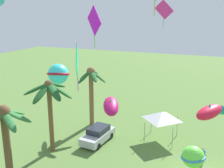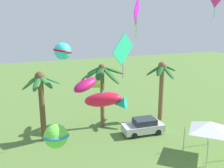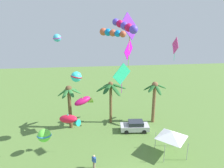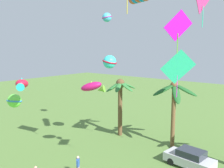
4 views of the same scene
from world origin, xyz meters
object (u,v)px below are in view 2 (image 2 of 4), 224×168
at_px(festival_tent, 210,126).
at_px(palm_tree_1, 102,78).
at_px(palm_tree_2, 162,79).
at_px(kite_fish_6, 105,100).
at_px(kite_fish_2, 87,85).
at_px(kite_diamond_8, 137,11).
at_px(kite_ball_4, 56,136).
at_px(kite_diamond_10, 123,50).
at_px(palm_tree_0, 41,91).
at_px(kite_ball_9, 63,51).
at_px(parked_car_0, 143,126).

bearing_deg(festival_tent, palm_tree_1, 123.67).
bearing_deg(palm_tree_2, kite_fish_6, -132.66).
relative_size(kite_fish_2, kite_diamond_8, 0.68).
relative_size(kite_ball_4, kite_diamond_10, 0.29).
bearing_deg(palm_tree_0, festival_tent, -33.75).
xyz_separation_m(kite_diamond_8, kite_diamond_10, (-0.52, 1.38, -3.27)).
height_order(palm_tree_0, palm_tree_1, palm_tree_1).
bearing_deg(festival_tent, kite_ball_9, 156.83).
relative_size(kite_diamond_8, kite_diamond_10, 0.82).
bearing_deg(palm_tree_0, palm_tree_1, 7.12).
bearing_deg(palm_tree_0, kite_fish_6, -84.71).
height_order(parked_car_0, kite_fish_2, kite_fish_2).
relative_size(palm_tree_1, kite_diamond_8, 1.93).
bearing_deg(kite_ball_9, kite_ball_4, -104.81).
xyz_separation_m(palm_tree_0, palm_tree_2, (12.34, -0.01, 0.01)).
height_order(palm_tree_1, kite_fish_2, kite_fish_2).
bearing_deg(festival_tent, kite_fish_6, -157.19).
relative_size(palm_tree_0, festival_tent, 2.21).
bearing_deg(palm_tree_0, kite_diamond_10, -10.91).
height_order(kite_fish_6, kite_ball_9, kite_ball_9).
xyz_separation_m(palm_tree_2, kite_fish_6, (-11.21, -12.17, 2.61)).
bearing_deg(kite_diamond_8, palm_tree_1, 115.91).
relative_size(parked_car_0, kite_diamond_10, 0.99).
bearing_deg(parked_car_0, palm_tree_1, 133.69).
xyz_separation_m(kite_ball_9, kite_diamond_10, (5.82, 1.98, -0.35)).
bearing_deg(palm_tree_0, kite_ball_4, -94.37).
height_order(kite_diamond_8, kite_diamond_10, kite_diamond_8).
bearing_deg(kite_ball_4, palm_tree_2, 41.41).
relative_size(palm_tree_2, parked_car_0, 1.58).
bearing_deg(kite_diamond_10, festival_tent, -54.90).
xyz_separation_m(palm_tree_1, kite_diamond_10, (1.18, -2.12, 2.89)).
bearing_deg(kite_fish_2, palm_tree_2, 32.26).
distance_m(kite_fish_2, kite_diamond_8, 8.23).
xyz_separation_m(festival_tent, kite_fish_2, (-9.52, 1.29, 3.98)).
relative_size(palm_tree_2, kite_ball_4, 5.45).
xyz_separation_m(festival_tent, kite_ball_4, (-12.51, -3.91, 3.27)).
bearing_deg(kite_fish_6, kite_fish_2, 80.33).
xyz_separation_m(parked_car_0, kite_ball_4, (-9.79, -9.34, 4.99)).
relative_size(palm_tree_2, kite_fish_2, 2.83).
height_order(festival_tent, kite_diamond_10, kite_diamond_10).
height_order(palm_tree_1, kite_fish_6, kite_fish_6).
xyz_separation_m(palm_tree_0, parked_car_0, (8.89, -2.33, -3.85)).
distance_m(palm_tree_1, parked_car_0, 6.07).
bearing_deg(parked_car_0, palm_tree_0, 165.29).
distance_m(palm_tree_2, kite_ball_4, 17.68).
bearing_deg(kite_fish_2, kite_diamond_10, 45.37).
bearing_deg(kite_ball_9, palm_tree_1, 41.40).
bearing_deg(palm_tree_2, palm_tree_0, 179.97).
bearing_deg(parked_car_0, kite_ball_9, -172.37).
bearing_deg(palm_tree_1, palm_tree_2, -6.71).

